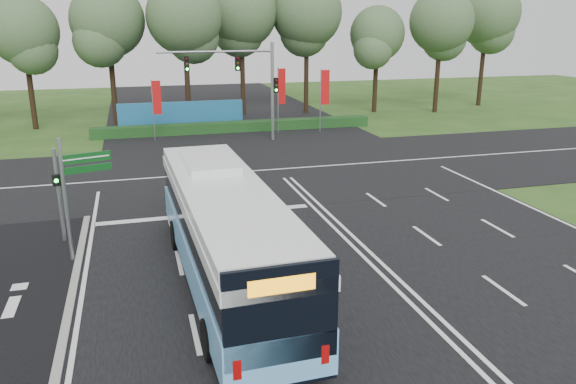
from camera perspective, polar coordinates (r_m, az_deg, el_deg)
The scene contains 14 objects.
ground at distance 22.12m, azimuth 6.37°, elevation -5.38°, with size 120.00×120.00×0.00m, color #284B19.
road_main at distance 22.11m, azimuth 6.37°, elevation -5.33°, with size 20.00×120.00×0.04m, color black.
road_cross at distance 32.98m, azimuth -1.34°, elevation 2.28°, with size 120.00×14.00×0.05m, color black.
kerb_strip at distance 18.11m, azimuth -21.45°, elevation -11.59°, with size 0.25×18.00×0.12m, color gray.
city_bus at distance 18.18m, azimuth -6.38°, elevation -4.12°, with size 3.06×12.90×3.68m.
pedestrian_signal at distance 23.32m, azimuth -22.27°, elevation -0.03°, with size 0.35×0.43×3.77m.
street_sign at distance 21.17m, azimuth -20.87°, elevation 0.66°, with size 1.71×0.60×4.55m.
banner_flag_left at distance 41.70m, azimuth -13.27°, elevation 8.96°, with size 0.66×0.10×4.46m.
banner_flag_mid at distance 43.85m, azimuth -0.74°, elevation 10.25°, with size 0.71×0.32×5.06m.
banner_flag_right at distance 44.11m, azimuth 3.66°, elevation 10.17°, with size 0.73×0.12×4.94m.
traffic_light_gantry at distance 40.41m, azimuth -4.12°, elevation 11.62°, with size 8.41×0.28×7.00m.
hedge at distance 44.85m, azimuth -5.30°, elevation 6.61°, with size 22.00×1.20×0.80m, color #133514.
blue_hoarding at distance 46.66m, azimuth -10.77°, elevation 7.67°, with size 10.00×0.30×2.20m, color #1A6090.
eucalyptus_row at distance 51.37m, azimuth -2.42°, elevation 17.15°, with size 53.50×9.84×12.49m.
Camera 1 is at (-7.80, -18.94, 8.34)m, focal length 35.00 mm.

